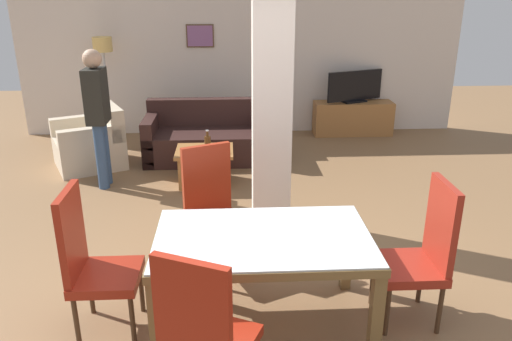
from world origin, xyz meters
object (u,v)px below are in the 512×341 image
(tv_screen, at_px, (355,87))
(standing_person, at_px, (98,110))
(sofa, at_px, (208,139))
(dining_table, at_px, (263,254))
(tv_stand, at_px, (353,118))
(dining_chair_head_right, at_px, (423,251))
(coffee_table, at_px, (205,166))
(dining_chair_near_left, at_px, (204,334))
(floor_lamp, at_px, (103,55))
(armchair, at_px, (92,146))
(dining_chair_head_left, at_px, (92,260))
(dining_chair_far_left, at_px, (212,206))
(bottle, at_px, (208,143))

(tv_screen, distance_m, standing_person, 4.20)
(sofa, bearing_deg, tv_screen, -154.77)
(dining_table, bearing_deg, tv_stand, 69.52)
(dining_chair_head_right, distance_m, tv_stand, 4.98)
(coffee_table, bearing_deg, dining_chair_near_left, -87.56)
(dining_chair_head_right, height_order, floor_lamp, floor_lamp)
(armchair, height_order, tv_stand, armchair)
(dining_chair_near_left, bearing_deg, tv_stand, 93.60)
(dining_chair_near_left, height_order, dining_chair_head_left, same)
(dining_table, xyz_separation_m, tv_stand, (1.84, 4.93, -0.30))
(dining_chair_near_left, bearing_deg, dining_chair_far_left, 114.66)
(coffee_table, distance_m, standing_person, 1.45)
(armchair, xyz_separation_m, floor_lamp, (-0.01, 1.24, 1.07))
(tv_screen, bearing_deg, dining_chair_head_right, 60.47)
(dining_chair_far_left, bearing_deg, coffee_table, -109.39)
(standing_person, bearing_deg, bottle, 88.35)
(dining_chair_head_left, bearing_deg, tv_stand, 148.37)
(tv_stand, bearing_deg, sofa, -154.77)
(sofa, relative_size, armchair, 1.54)
(dining_table, bearing_deg, sofa, 98.04)
(tv_stand, distance_m, tv_screen, 0.52)
(tv_stand, bearing_deg, dining_chair_near_left, -111.11)
(dining_chair_far_left, height_order, tv_stand, dining_chair_far_left)
(sofa, height_order, bottle, sofa)
(dining_chair_near_left, bearing_deg, coffee_table, 117.14)
(dining_chair_head_right, height_order, dining_chair_far_left, same)
(tv_stand, height_order, tv_screen, tv_screen)
(floor_lamp, height_order, standing_person, standing_person)
(dining_table, height_order, bottle, dining_table)
(dining_chair_head_left, xyz_separation_m, armchair, (-0.93, 3.58, -0.28))
(tv_screen, bearing_deg, floor_lamp, -19.97)
(sofa, relative_size, tv_stand, 1.35)
(dining_chair_far_left, distance_m, sofa, 2.97)
(dining_chair_near_left, distance_m, dining_chair_head_right, 1.74)
(dining_chair_near_left, distance_m, dining_chair_head_left, 1.16)
(dining_chair_head_left, relative_size, floor_lamp, 0.67)
(tv_screen, relative_size, standing_person, 0.57)
(dining_chair_far_left, relative_size, armchair, 0.96)
(dining_chair_head_right, xyz_separation_m, sofa, (-1.69, 3.81, -0.29))
(dining_chair_near_left, height_order, dining_chair_head_right, same)
(bottle, bearing_deg, coffee_table, 140.51)
(sofa, bearing_deg, standing_person, 38.42)
(dining_table, xyz_separation_m, bottle, (-0.49, 2.79, -0.03))
(dining_chair_head_right, distance_m, bottle, 3.23)
(dining_chair_near_left, xyz_separation_m, bottle, (-0.11, 3.62, -0.03))
(dining_chair_head_right, xyz_separation_m, dining_chair_far_left, (-1.53, 0.86, 0.00))
(dining_table, distance_m, dining_chair_head_left, 1.19)
(dining_chair_near_left, bearing_deg, dining_table, 90.00)
(dining_chair_near_left, xyz_separation_m, sofa, (-0.16, 4.64, -0.29))
(dining_table, distance_m, standing_person, 3.36)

